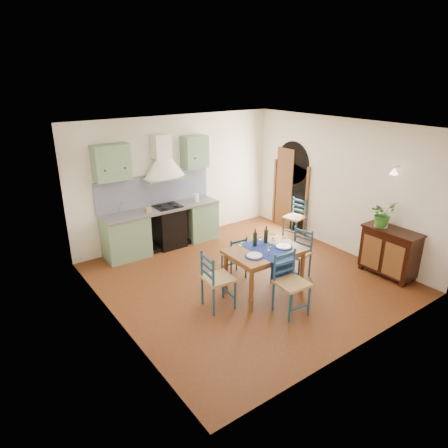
% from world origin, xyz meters
% --- Properties ---
extents(floor, '(5.00, 5.00, 0.00)m').
position_xyz_m(floor, '(0.00, 0.00, 0.00)').
color(floor, '#4D2510').
rests_on(floor, ground).
extents(back_wall, '(5.00, 0.96, 2.80)m').
position_xyz_m(back_wall, '(-0.47, 2.29, 1.05)').
color(back_wall, white).
rests_on(back_wall, ground).
extents(right_wall, '(0.26, 5.00, 2.80)m').
position_xyz_m(right_wall, '(2.50, 0.28, 1.34)').
color(right_wall, white).
rests_on(right_wall, ground).
extents(left_wall, '(0.04, 5.00, 2.80)m').
position_xyz_m(left_wall, '(-2.50, 0.00, 1.40)').
color(left_wall, white).
rests_on(left_wall, ground).
extents(ceiling, '(5.00, 5.00, 0.01)m').
position_xyz_m(ceiling, '(0.00, 0.00, 2.80)').
color(ceiling, white).
rests_on(ceiling, back_wall).
extents(dining_table, '(1.30, 0.98, 1.13)m').
position_xyz_m(dining_table, '(-0.06, -0.57, 0.72)').
color(dining_table, brown).
rests_on(dining_table, ground).
extents(chair_near, '(0.50, 0.50, 1.00)m').
position_xyz_m(chair_near, '(-0.14, -1.28, 0.52)').
color(chair_near, navy).
rests_on(chair_near, ground).
extents(chair_far, '(0.42, 0.42, 0.83)m').
position_xyz_m(chair_far, '(-0.14, 0.18, 0.43)').
color(chair_far, navy).
rests_on(chair_far, ground).
extents(chair_left, '(0.50, 0.50, 0.99)m').
position_xyz_m(chair_left, '(-1.02, -0.49, 0.51)').
color(chair_left, navy).
rests_on(chair_left, ground).
extents(chair_right, '(0.51, 0.51, 0.93)m').
position_xyz_m(chair_right, '(0.83, -0.49, 0.48)').
color(chair_right, navy).
rests_on(chair_right, ground).
extents(chair_spare, '(0.49, 0.49, 0.89)m').
position_xyz_m(chair_spare, '(2.23, 0.96, 0.46)').
color(chair_spare, navy).
rests_on(chair_spare, ground).
extents(sideboard, '(0.50, 1.05, 0.94)m').
position_xyz_m(sideboard, '(2.26, -1.46, 0.51)').
color(sideboard, black).
rests_on(sideboard, ground).
extents(potted_plant, '(0.48, 0.43, 0.50)m').
position_xyz_m(potted_plant, '(2.22, -1.24, 1.18)').
color(potted_plant, '#317122').
rests_on(potted_plant, sideboard).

